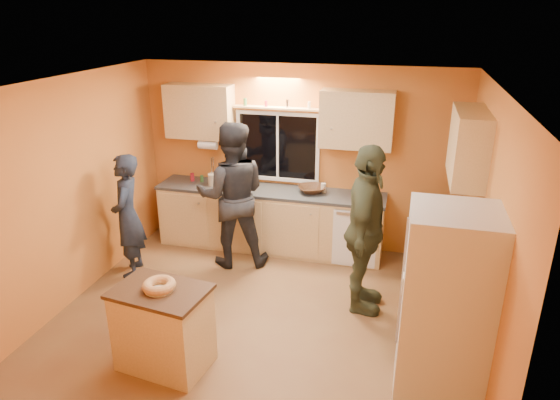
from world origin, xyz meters
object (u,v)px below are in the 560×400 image
(refrigerator, at_px, (445,309))
(island, at_px, (163,327))
(person_right, at_px, (365,231))
(person_left, at_px, (128,216))
(person_center, at_px, (232,195))

(refrigerator, distance_m, island, 2.59)
(island, xyz_separation_m, person_right, (1.74, 1.50, 0.55))
(refrigerator, bearing_deg, person_right, 122.07)
(island, bearing_deg, person_left, 136.60)
(refrigerator, relative_size, person_right, 0.92)
(refrigerator, xyz_separation_m, person_right, (-0.79, 1.27, 0.08))
(refrigerator, bearing_deg, person_center, 143.08)
(refrigerator, xyz_separation_m, island, (-2.53, -0.23, -0.47))
(person_right, bearing_deg, refrigerator, -147.81)
(island, distance_m, person_right, 2.36)
(person_right, bearing_deg, person_left, 88.78)
(refrigerator, xyz_separation_m, person_center, (-2.60, 1.95, 0.08))
(refrigerator, relative_size, island, 1.91)
(refrigerator, height_order, person_left, refrigerator)
(person_left, bearing_deg, refrigerator, 52.72)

